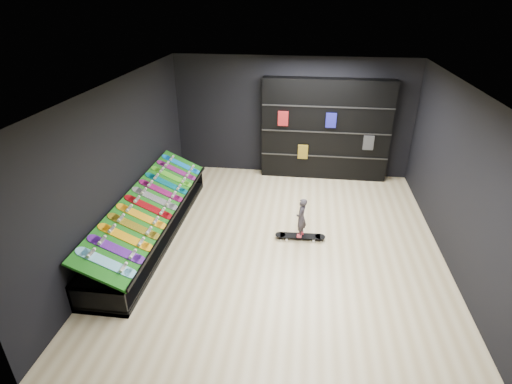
# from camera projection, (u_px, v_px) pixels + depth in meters

# --- Properties ---
(floor) EXTENTS (6.00, 7.00, 0.01)m
(floor) POSITION_uv_depth(u_px,v_px,m) (280.00, 244.00, 7.70)
(floor) COLOR beige
(floor) RESTS_ON ground
(ceiling) EXTENTS (6.00, 7.00, 0.01)m
(ceiling) POSITION_uv_depth(u_px,v_px,m) (286.00, 87.00, 6.34)
(ceiling) COLOR white
(ceiling) RESTS_ON ground
(wall_back) EXTENTS (6.00, 0.02, 3.00)m
(wall_back) POSITION_uv_depth(u_px,v_px,m) (292.00, 117.00, 10.12)
(wall_back) COLOR black
(wall_back) RESTS_ON ground
(wall_front) EXTENTS (6.00, 0.02, 3.00)m
(wall_front) POSITION_uv_depth(u_px,v_px,m) (258.00, 318.00, 3.92)
(wall_front) COLOR black
(wall_front) RESTS_ON ground
(wall_left) EXTENTS (0.02, 7.00, 3.00)m
(wall_left) POSITION_uv_depth(u_px,v_px,m) (121.00, 165.00, 7.37)
(wall_left) COLOR black
(wall_left) RESTS_ON ground
(wall_right) EXTENTS (0.02, 7.00, 3.00)m
(wall_right) POSITION_uv_depth(u_px,v_px,m) (462.00, 183.00, 6.67)
(wall_right) COLOR black
(wall_right) RESTS_ON ground
(display_rack) EXTENTS (0.90, 4.50, 0.50)m
(display_rack) POSITION_uv_depth(u_px,v_px,m) (152.00, 224.00, 7.88)
(display_rack) COLOR black
(display_rack) RESTS_ON ground
(turf_ramp) EXTENTS (0.92, 4.50, 0.46)m
(turf_ramp) POSITION_uv_depth(u_px,v_px,m) (152.00, 204.00, 7.67)
(turf_ramp) COLOR #10540D
(turf_ramp) RESTS_ON display_rack
(back_shelving) EXTENTS (3.16, 0.37, 2.53)m
(back_shelving) POSITION_uv_depth(u_px,v_px,m) (325.00, 130.00, 9.97)
(back_shelving) COLOR black
(back_shelving) RESTS_ON ground
(floor_skateboard) EXTENTS (0.99, 0.26, 0.09)m
(floor_skateboard) POSITION_uv_depth(u_px,v_px,m) (300.00, 237.00, 7.84)
(floor_skateboard) COLOR black
(floor_skateboard) RESTS_ON ground
(child) EXTENTS (0.17, 0.21, 0.48)m
(child) POSITION_uv_depth(u_px,v_px,m) (301.00, 225.00, 7.71)
(child) COLOR black
(child) RESTS_ON floor_skateboard
(display_board_0) EXTENTS (0.93, 0.22, 0.50)m
(display_board_0) POSITION_uv_depth(u_px,v_px,m) (106.00, 263.00, 5.97)
(display_board_0) COLOR #0CB2E5
(display_board_0) RESTS_ON turf_ramp
(display_board_1) EXTENTS (0.93, 0.22, 0.50)m
(display_board_1) POSITION_uv_depth(u_px,v_px,m) (117.00, 249.00, 6.28)
(display_board_1) COLOR purple
(display_board_1) RESTS_ON turf_ramp
(display_board_2) EXTENTS (0.93, 0.22, 0.50)m
(display_board_2) POSITION_uv_depth(u_px,v_px,m) (126.00, 237.00, 6.58)
(display_board_2) COLOR yellow
(display_board_2) RESTS_ON turf_ramp
(display_board_3) EXTENTS (0.93, 0.22, 0.50)m
(display_board_3) POSITION_uv_depth(u_px,v_px,m) (134.00, 226.00, 6.89)
(display_board_3) COLOR yellow
(display_board_3) RESTS_ON turf_ramp
(display_board_4) EXTENTS (0.93, 0.22, 0.50)m
(display_board_4) POSITION_uv_depth(u_px,v_px,m) (142.00, 216.00, 7.19)
(display_board_4) COLOR orange
(display_board_4) RESTS_ON turf_ramp
(display_board_5) EXTENTS (0.93, 0.22, 0.50)m
(display_board_5) POSITION_uv_depth(u_px,v_px,m) (149.00, 207.00, 7.50)
(display_board_5) COLOR red
(display_board_5) RESTS_ON turf_ramp
(display_board_6) EXTENTS (0.93, 0.22, 0.50)m
(display_board_6) POSITION_uv_depth(u_px,v_px,m) (155.00, 199.00, 7.80)
(display_board_6) COLOR black
(display_board_6) RESTS_ON turf_ramp
(display_board_7) EXTENTS (0.93, 0.22, 0.50)m
(display_board_7) POSITION_uv_depth(u_px,v_px,m) (161.00, 191.00, 8.11)
(display_board_7) COLOR #E5198C
(display_board_7) RESTS_ON turf_ramp
(display_board_8) EXTENTS (0.93, 0.22, 0.50)m
(display_board_8) POSITION_uv_depth(u_px,v_px,m) (167.00, 183.00, 8.42)
(display_board_8) COLOR #0C8C99
(display_board_8) RESTS_ON turf_ramp
(display_board_9) EXTENTS (0.93, 0.22, 0.50)m
(display_board_9) POSITION_uv_depth(u_px,v_px,m) (172.00, 177.00, 8.72)
(display_board_9) COLOR green
(display_board_9) RESTS_ON turf_ramp
(display_board_10) EXTENTS (0.93, 0.22, 0.50)m
(display_board_10) POSITION_uv_depth(u_px,v_px,m) (177.00, 170.00, 9.03)
(display_board_10) COLOR #2626BF
(display_board_10) RESTS_ON turf_ramp
(display_board_11) EXTENTS (0.93, 0.22, 0.50)m
(display_board_11) POSITION_uv_depth(u_px,v_px,m) (181.00, 165.00, 9.33)
(display_board_11) COLOR blue
(display_board_11) RESTS_ON turf_ramp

